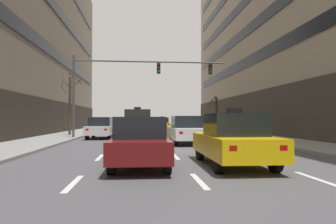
{
  "coord_description": "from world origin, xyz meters",
  "views": [
    {
      "loc": [
        -1.51,
        -15.64,
        1.58
      ],
      "look_at": [
        0.98,
        10.68,
        2.16
      ],
      "focal_mm": 32.63,
      "sensor_mm": 36.0,
      "label": 1
    }
  ],
  "objects": [
    {
      "name": "sidewalk_left",
      "position": [
        -8.08,
        0.0,
        0.07
      ],
      "size": [
        3.74,
        80.0,
        0.14
      ],
      "primitive_type": "cube",
      "color": "gray",
      "rests_on": "ground"
    },
    {
      "name": "lane_stripe_l2_s3",
      "position": [
        0.0,
        -3.0,
        0.0
      ],
      "size": [
        0.16,
        2.0,
        0.01
      ],
      "primitive_type": "cube",
      "color": "silver",
      "rests_on": "ground"
    },
    {
      "name": "lane_stripe_l2_s9",
      "position": [
        0.0,
        27.0,
        0.0
      ],
      "size": [
        0.16,
        2.0,
        0.01
      ],
      "primitive_type": "cube",
      "color": "silver",
      "rests_on": "ground"
    },
    {
      "name": "traffic_signal_0",
      "position": [
        -2.22,
        8.7,
        4.89
      ],
      "size": [
        12.17,
        0.35,
        6.4
      ],
      "color": "#4C4C51",
      "rests_on": "sidewalk_left"
    },
    {
      "name": "lane_stripe_l1_s3",
      "position": [
        -3.1,
        -3.0,
        0.0
      ],
      "size": [
        0.16,
        2.0,
        0.01
      ],
      "primitive_type": "cube",
      "color": "silver",
      "rests_on": "ground"
    },
    {
      "name": "lane_stripe_l1_s7",
      "position": [
        -3.1,
        17.0,
        0.0
      ],
      "size": [
        0.16,
        2.0,
        0.01
      ],
      "primitive_type": "cube",
      "color": "silver",
      "rests_on": "ground"
    },
    {
      "name": "lane_stripe_l2_s7",
      "position": [
        0.0,
        17.0,
        0.0
      ],
      "size": [
        0.16,
        2.0,
        0.01
      ],
      "primitive_type": "cube",
      "color": "silver",
      "rests_on": "ground"
    },
    {
      "name": "taxi_driving_3",
      "position": [
        1.69,
        27.53,
        0.85
      ],
      "size": [
        2.07,
        4.64,
        1.9
      ],
      "color": "black",
      "rests_on": "ground"
    },
    {
      "name": "street_tree_0",
      "position": [
        -7.71,
        12.43,
        2.99
      ],
      "size": [
        1.96,
        2.07,
        5.73
      ],
      "color": "#4C3823",
      "rests_on": "sidewalk_left"
    },
    {
      "name": "lane_stripe_l1_s9",
      "position": [
        -3.1,
        27.0,
        0.0
      ],
      "size": [
        0.16,
        2.0,
        0.01
      ],
      "primitive_type": "cube",
      "color": "silver",
      "rests_on": "ground"
    },
    {
      "name": "lane_stripe_l2_s8",
      "position": [
        0.0,
        22.0,
        0.0
      ],
      "size": [
        0.16,
        2.0,
        0.01
      ],
      "primitive_type": "cube",
      "color": "silver",
      "rests_on": "ground"
    },
    {
      "name": "lane_stripe_l3_s8",
      "position": [
        3.1,
        22.0,
        0.0
      ],
      "size": [
        0.16,
        2.0,
        0.01
      ],
      "primitive_type": "cube",
      "color": "silver",
      "rests_on": "ground"
    },
    {
      "name": "lane_stripe_l1_s8",
      "position": [
        -3.1,
        22.0,
        0.0
      ],
      "size": [
        0.16,
        2.0,
        0.01
      ],
      "primitive_type": "cube",
      "color": "silver",
      "rests_on": "ground"
    },
    {
      "name": "lane_stripe_l3_s4",
      "position": [
        3.1,
        2.0,
        0.0
      ],
      "size": [
        0.16,
        2.0,
        0.01
      ],
      "primitive_type": "cube",
      "color": "silver",
      "rests_on": "ground"
    },
    {
      "name": "lane_stripe_l3_s10",
      "position": [
        3.1,
        32.0,
        0.0
      ],
      "size": [
        0.16,
        2.0,
        0.01
      ],
      "primitive_type": "cube",
      "color": "silver",
      "rests_on": "ground"
    },
    {
      "name": "ground_plane",
      "position": [
        0.0,
        0.0,
        0.0
      ],
      "size": [
        120.0,
        120.0,
        0.0
      ],
      "primitive_type": "plane",
      "color": "#515156"
    },
    {
      "name": "car_driving_4",
      "position": [
        -4.54,
        9.04,
        0.84
      ],
      "size": [
        2.0,
        4.57,
        1.7
      ],
      "color": "black",
      "rests_on": "ground"
    },
    {
      "name": "pedestrian_0",
      "position": [
        7.51,
        7.78,
        0.99
      ],
      "size": [
        0.35,
        0.46,
        1.49
      ],
      "color": "black",
      "rests_on": "sidewalk_right"
    },
    {
      "name": "street_tree_1",
      "position": [
        7.68,
        20.27,
        2.24
      ],
      "size": [
        1.44,
        1.81,
        4.3
      ],
      "color": "#4C3823",
      "rests_on": "sidewalk_right"
    },
    {
      "name": "lane_stripe_l2_s2",
      "position": [
        0.0,
        -8.0,
        0.0
      ],
      "size": [
        0.16,
        2.0,
        0.01
      ],
      "primitive_type": "cube",
      "color": "silver",
      "rests_on": "ground"
    },
    {
      "name": "lane_stripe_l3_s3",
      "position": [
        3.1,
        -3.0,
        0.0
      ],
      "size": [
        0.16,
        2.0,
        0.01
      ],
      "primitive_type": "cube",
      "color": "silver",
      "rests_on": "ground"
    },
    {
      "name": "lane_stripe_l3_s9",
      "position": [
        3.1,
        27.0,
        0.0
      ],
      "size": [
        0.16,
        2.0,
        0.01
      ],
      "primitive_type": "cube",
      "color": "silver",
      "rests_on": "ground"
    },
    {
      "name": "car_driving_2",
      "position": [
        1.41,
        3.18,
        0.86
      ],
      "size": [
        2.04,
        4.69,
        1.74
      ],
      "color": "black",
      "rests_on": "ground"
    },
    {
      "name": "lane_stripe_l2_s4",
      "position": [
        0.0,
        2.0,
        0.0
      ],
      "size": [
        0.16,
        2.0,
        0.01
      ],
      "primitive_type": "cube",
      "color": "silver",
      "rests_on": "ground"
    },
    {
      "name": "taxi_driving_0",
      "position": [
        1.63,
        -5.64,
        0.86
      ],
      "size": [
        1.99,
        4.66,
        1.93
      ],
      "color": "black",
      "rests_on": "ground"
    },
    {
      "name": "lane_stripe_l1_s4",
      "position": [
        -3.1,
        2.0,
        0.0
      ],
      "size": [
        0.16,
        2.0,
        0.01
      ],
      "primitive_type": "cube",
      "color": "silver",
      "rests_on": "ground"
    },
    {
      "name": "lane_stripe_l3_s2",
      "position": [
        3.1,
        -8.0,
        0.0
      ],
      "size": [
        0.16,
        2.0,
        0.01
      ],
      "primitive_type": "cube",
      "color": "silver",
      "rests_on": "ground"
    },
    {
      "name": "lane_stripe_l3_s5",
      "position": [
        3.1,
        7.0,
        0.0
      ],
      "size": [
        0.16,
        2.0,
        0.01
      ],
      "primitive_type": "cube",
      "color": "silver",
      "rests_on": "ground"
    },
    {
      "name": "lane_stripe_l2_s6",
      "position": [
        0.0,
        12.0,
        0.0
      ],
      "size": [
        0.16,
        2.0,
        0.01
      ],
      "primitive_type": "cube",
      "color": "silver",
      "rests_on": "ground"
    },
    {
      "name": "car_driving_1",
      "position": [
        -1.66,
        10.47,
        0.78
      ],
      "size": [
        1.78,
        4.23,
        1.59
      ],
      "color": "black",
      "rests_on": "ground"
    },
    {
      "name": "lane_stripe_l1_s6",
      "position": [
        -3.1,
        12.0,
        0.0
      ],
      "size": [
        0.16,
        2.0,
        0.01
      ],
      "primitive_type": "cube",
      "color": "silver",
      "rests_on": "ground"
    },
    {
      "name": "car_driving_6",
      "position": [
        -1.48,
        -5.62,
        0.8
      ],
      "size": [
        1.89,
        4.38,
        1.63
      ],
      "color": "black",
      "rests_on": "ground"
    },
    {
      "name": "lane_stripe_l1_s5",
      "position": [
        -3.1,
        7.0,
        0.0
      ],
      "size": [
        0.16,
        2.0,
        0.01
      ],
      "primitive_type": "cube",
      "color": "silver",
      "rests_on": "ground"
    },
    {
      "name": "taxi_driving_5",
      "position": [
        -1.63,
        4.94,
        1.08
      ],
      "size": [
        1.91,
        4.5,
        2.36
      ],
      "color": "black",
      "rests_on": "ground"
    },
    {
      "name": "lane_stripe_l2_s5",
      "position": [
        0.0,
        7.0,
        0.0
      ],
      "size": [
        0.16,
        2.0,
        0.01
      ],
      "primitive_type": "cube",
      "color": "silver",
      "rests_on": "ground"
    },
    {
      "name": "lane_stripe_l3_s7",
      "position": [
        3.1,
        17.0,
        0.0
      ],
      "size": [
        0.16,
        2.0,
        0.01
      ],
      "primitive_type": "cube",
      "color": "silver",
      "rests_on": "ground"
    },
    {
      "name": "lane_stripe_l1_s2",
      "position": [
        -3.1,
        -8.0,
        0.0
      ],
      "size": [
        0.16,
        2.0,
        0.01
      ],
      "primitive_type": "cube",
      "color": "silver",
      "rests_on": "ground"
    },
    {
      "name": "sidewalk_right",
      "position": [
        8.08,
        0.0,
        0.07
      ],
      "size": [
        3.74,
        80.0,
        0.14
      ],
      "primitive_type": "cube",
      "color": "gray",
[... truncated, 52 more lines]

